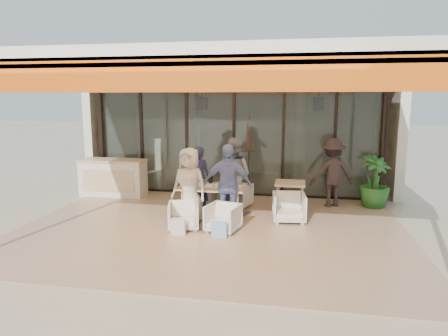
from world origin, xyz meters
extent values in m
plane|color=#C6B293|center=(0.00, 0.00, 0.00)|extent=(70.00, 70.00, 0.00)
cube|color=tan|center=(0.00, 0.00, 0.01)|extent=(8.00, 6.00, 0.01)
cube|color=silver|center=(0.00, 0.00, 3.30)|extent=(8.00, 6.00, 0.20)
cube|color=#DD540B|center=(0.00, -2.94, 3.02)|extent=(8.00, 0.12, 0.45)
cube|color=orange|center=(0.00, -2.25, 3.14)|extent=(8.00, 1.50, 0.06)
cylinder|color=black|center=(-3.88, 2.88, 1.60)|extent=(0.12, 0.12, 3.20)
cylinder|color=black|center=(3.88, 2.88, 1.60)|extent=(0.12, 0.12, 3.20)
cube|color=#9EADA3|center=(0.00, 3.00, 1.60)|extent=(8.00, 0.03, 3.20)
cube|color=black|center=(0.00, 3.00, 0.04)|extent=(8.00, 0.10, 0.08)
cube|color=black|center=(0.00, 3.00, 3.16)|extent=(8.00, 0.10, 0.08)
cube|color=black|center=(-4.00, 3.00, 1.60)|extent=(0.08, 0.10, 3.20)
cube|color=black|center=(-2.70, 3.00, 1.60)|extent=(0.08, 0.10, 3.20)
cube|color=black|center=(-1.35, 3.00, 1.60)|extent=(0.08, 0.10, 3.20)
cube|color=black|center=(0.00, 3.00, 1.60)|extent=(0.08, 0.10, 3.20)
cube|color=black|center=(1.35, 3.00, 1.60)|extent=(0.08, 0.10, 3.20)
cube|color=black|center=(2.70, 3.00, 1.60)|extent=(0.08, 0.10, 3.20)
cube|color=black|center=(4.00, 3.00, 1.60)|extent=(0.08, 0.10, 3.20)
cube|color=silver|center=(0.00, 6.50, 1.70)|extent=(9.00, 0.25, 3.40)
cube|color=silver|center=(-4.40, 4.75, 1.70)|extent=(0.25, 3.50, 3.40)
cube|color=silver|center=(4.40, 4.75, 1.70)|extent=(0.25, 3.50, 3.40)
cube|color=silver|center=(0.00, 4.75, 3.40)|extent=(9.00, 3.50, 0.25)
cube|color=#DDB686|center=(0.00, 4.75, 0.01)|extent=(8.00, 3.50, 0.02)
cylinder|color=silver|center=(-1.60, 4.60, 1.50)|extent=(0.40, 0.40, 3.00)
cylinder|color=silver|center=(1.80, 4.60, 1.50)|extent=(0.40, 0.40, 3.00)
cylinder|color=black|center=(-1.20, 4.20, 3.00)|extent=(0.03, 0.03, 0.70)
cube|color=black|center=(-1.20, 4.20, 2.55)|extent=(0.30, 0.30, 0.40)
sphere|color=#FFBF72|center=(-1.20, 4.20, 2.55)|extent=(0.18, 0.18, 0.18)
cylinder|color=black|center=(2.30, 4.20, 3.00)|extent=(0.03, 0.03, 0.70)
cube|color=black|center=(2.30, 4.20, 2.55)|extent=(0.30, 0.30, 0.40)
sphere|color=#FFBF72|center=(2.30, 4.20, 2.55)|extent=(0.18, 0.18, 0.18)
cylinder|color=black|center=(0.30, 4.00, 0.05)|extent=(0.40, 0.40, 0.05)
cylinder|color=black|center=(0.30, 4.00, 1.05)|extent=(0.04, 0.04, 2.10)
cone|color=#EF5214|center=(0.30, 4.00, 1.70)|extent=(0.32, 0.32, 1.10)
cube|color=silver|center=(-3.31, 2.30, 0.50)|extent=(1.80, 0.60, 1.00)
cube|color=#DDB686|center=(-3.31, 2.30, 1.01)|extent=(1.85, 0.65, 0.06)
cube|color=#DDB686|center=(-3.31, 1.99, 0.50)|extent=(1.50, 0.02, 0.60)
cube|color=#DDB686|center=(-0.15, 0.81, 0.72)|extent=(1.50, 0.90, 0.05)
cube|color=white|center=(-0.15, 0.81, 0.74)|extent=(1.30, 0.35, 0.01)
cylinder|color=#DDB686|center=(-0.77, 0.49, 0.35)|extent=(0.06, 0.06, 0.70)
cylinder|color=#DDB686|center=(0.47, 0.49, 0.35)|extent=(0.06, 0.06, 0.70)
cylinder|color=#DDB686|center=(-0.77, 1.13, 0.35)|extent=(0.06, 0.06, 0.70)
cylinder|color=#DDB686|center=(0.47, 1.13, 0.35)|extent=(0.06, 0.06, 0.70)
cylinder|color=white|center=(-0.60, 0.66, 0.81)|extent=(0.06, 0.06, 0.11)
cylinder|color=white|center=(-0.40, 1.01, 0.81)|extent=(0.06, 0.06, 0.11)
cylinder|color=white|center=(-0.10, 0.71, 0.81)|extent=(0.06, 0.06, 0.11)
cylinder|color=white|center=(0.15, 0.99, 0.81)|extent=(0.06, 0.06, 0.11)
cylinder|color=#8E4C14|center=(-0.70, 0.96, 0.83)|extent=(0.07, 0.07, 0.16)
cylinder|color=black|center=(-0.25, 1.09, 0.83)|extent=(0.09, 0.09, 0.17)
cylinder|color=black|center=(-0.25, 1.09, 0.93)|extent=(0.10, 0.10, 0.01)
cylinder|color=white|center=(-0.60, 0.51, 0.76)|extent=(0.22, 0.22, 0.01)
cylinder|color=white|center=(0.30, 0.51, 0.76)|extent=(0.22, 0.22, 0.01)
cylinder|color=white|center=(-0.60, 1.13, 0.76)|extent=(0.22, 0.22, 0.01)
cylinder|color=white|center=(0.30, 1.13, 0.76)|extent=(0.22, 0.22, 0.01)
imported|color=silver|center=(-0.57, 1.76, 0.30)|extent=(0.66, 0.63, 0.60)
imported|color=silver|center=(0.27, 1.76, 0.34)|extent=(0.81, 0.78, 0.67)
imported|color=silver|center=(-0.57, -0.14, 0.32)|extent=(0.75, 0.72, 0.64)
imported|color=silver|center=(0.27, -0.14, 0.32)|extent=(0.75, 0.72, 0.64)
imported|color=#1B1D3C|center=(-0.57, 1.26, 0.80)|extent=(0.65, 0.50, 1.60)
imported|color=slate|center=(0.27, 1.26, 0.91)|extent=(1.06, 0.94, 1.81)
imported|color=beige|center=(-0.57, 0.36, 0.83)|extent=(0.92, 0.71, 1.67)
imported|color=#6A73B1|center=(0.27, 0.36, 0.88)|extent=(1.05, 0.46, 1.76)
cube|color=silver|center=(-0.57, -0.54, 0.17)|extent=(0.30, 0.10, 0.34)
cube|color=#99BFD8|center=(0.27, -0.54, 0.17)|extent=(0.30, 0.10, 0.34)
cube|color=#DDB686|center=(1.59, 1.53, 0.72)|extent=(0.70, 0.70, 0.05)
cylinder|color=#DDB686|center=(1.31, 1.25, 0.35)|extent=(0.05, 0.05, 0.70)
cylinder|color=#DDB686|center=(1.87, 1.25, 0.35)|extent=(0.05, 0.05, 0.70)
cylinder|color=#DDB686|center=(1.31, 1.81, 0.35)|extent=(0.05, 0.05, 0.70)
cylinder|color=#DDB686|center=(1.87, 1.81, 0.35)|extent=(0.05, 0.05, 0.70)
imported|color=silver|center=(1.59, 0.78, 0.36)|extent=(0.77, 0.73, 0.72)
imported|color=black|center=(2.60, 2.24, 0.87)|extent=(1.28, 0.99, 1.74)
imported|color=#1E5919|center=(3.65, 2.35, 0.66)|extent=(1.03, 1.03, 1.33)
camera|label=1|loc=(1.71, -7.88, 2.73)|focal=32.00mm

